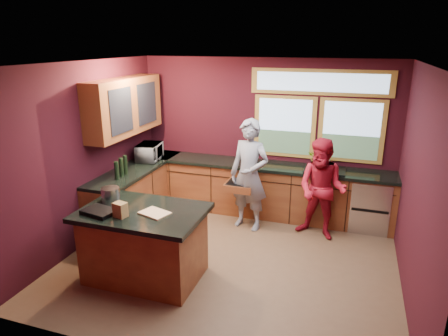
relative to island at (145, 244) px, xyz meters
The scene contains 14 objects.
floor 1.28m from the island, 38.63° to the left, with size 4.50×4.50×0.00m, color brown.
room_shell 1.73m from the island, 72.76° to the left, with size 4.52×4.02×2.71m.
back_counter 2.69m from the island, 65.20° to the left, with size 4.50×0.64×0.93m.
left_counter 1.89m from the island, 122.72° to the left, with size 0.64×2.30×0.93m.
island is the anchor object (origin of this frame).
person_grey 2.09m from the island, 64.16° to the left, with size 0.66×0.43×1.82m, color slate.
person_red 2.78m from the island, 42.35° to the left, with size 0.77×0.60×1.59m, color maroon.
microwave 2.34m from the island, 115.98° to the left, with size 0.53×0.36×0.30m, color #999999.
potted_plant 3.20m from the island, 52.63° to the left, with size 0.33×0.28×0.36m, color #999999.
paper_towel 3.24m from the island, 50.12° to the left, with size 0.12×0.12×0.28m, color white.
cutting_board 0.52m from the island, 14.04° to the right, with size 0.35×0.25×0.02m, color tan.
stock_pot 0.80m from the island, 164.74° to the left, with size 0.24×0.24×0.18m, color #ABABAF.
paper_bag 0.63m from the island, 120.96° to the right, with size 0.15×0.12×0.18m, color brown.
black_tray 0.71m from the island, 150.95° to the right, with size 0.40×0.28×0.05m, color black.
Camera 1 is at (1.48, -4.77, 2.97)m, focal length 32.00 mm.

